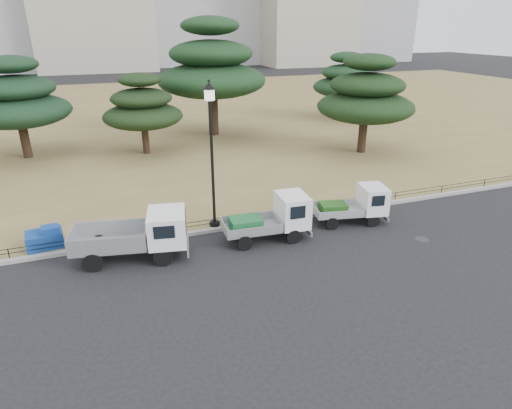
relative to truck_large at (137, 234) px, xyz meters
name	(u,v)px	position (x,y,z in m)	size (l,w,h in m)	color
ground	(272,251)	(5.17, -1.33, -1.06)	(220.00, 220.00, 0.00)	black
lawn	(163,114)	(5.17, 29.27, -0.98)	(120.00, 56.00, 0.15)	olive
curb	(252,224)	(5.17, 1.27, -0.98)	(120.00, 0.25, 0.16)	gray
truck_large	(137,234)	(0.00, 0.00, 0.00)	(4.59, 2.44, 1.90)	black
truck_kei_front	(273,218)	(5.61, -0.20, -0.10)	(3.72, 1.79, 1.92)	black
truck_kei_rear	(355,205)	(9.86, 0.05, -0.19)	(3.50, 1.98, 1.73)	black
street_lamp	(211,133)	(3.50, 1.57, 3.37)	(0.57, 0.57, 6.32)	black
pipe_fence	(251,216)	(5.17, 1.42, -0.62)	(38.00, 0.04, 0.40)	black
tarp_pile	(45,238)	(-3.54, 1.97, -0.54)	(1.50, 1.18, 0.93)	navy
manhole	(422,239)	(11.67, -2.53, -1.05)	(0.60, 0.60, 0.01)	#2D2D30
pine_west_near	(17,101)	(-5.85, 16.47, 2.95)	(6.69, 6.69, 6.69)	black
pine_center_left	(142,108)	(1.96, 14.77, 2.28)	(5.43, 5.43, 5.52)	black
pine_center_right	(212,68)	(7.89, 18.66, 4.37)	(8.58, 8.58, 9.11)	black
pine_east_near	(366,97)	(16.51, 9.92, 2.97)	(6.65, 6.65, 6.72)	black
pine_east_far	(346,80)	(21.55, 21.10, 2.64)	(6.12, 6.12, 6.15)	black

